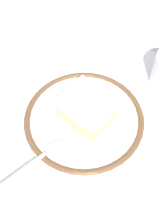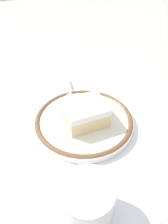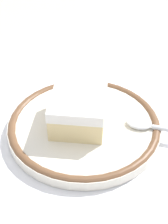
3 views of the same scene
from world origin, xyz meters
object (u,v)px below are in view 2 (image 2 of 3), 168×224
cake_slice (85,113)px  cup (87,202)px  spoon (70,92)px  plate (84,121)px

cake_slice → cup: cup is taller
spoon → cake_slice: bearing=91.2°
plate → cake_slice: size_ratio=2.39×
plate → cup: bearing=72.6°
plate → cup: 0.20m
plate → cake_slice: 0.03m
plate → cake_slice: cake_slice is taller
plate → spoon: spoon is taller
cake_slice → plate: bearing=-93.2°
plate → cake_slice: bearing=86.8°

